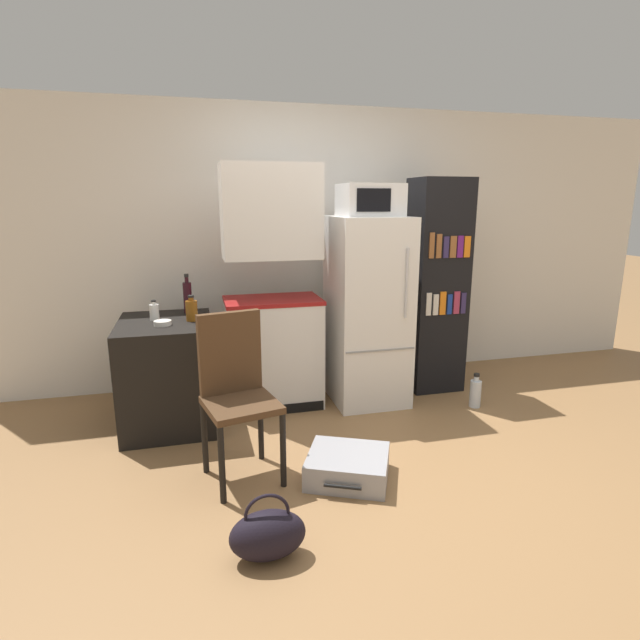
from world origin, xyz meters
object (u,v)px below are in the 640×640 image
(kitchen_hutch, at_px, (273,298))
(bottle_milk_white, at_px, (154,312))
(refrigerator, at_px, (367,311))
(chair, at_px, (236,382))
(bottle_amber_beer, at_px, (192,310))
(bowl, at_px, (163,323))
(suitcase_large_flat, at_px, (348,466))
(microwave, at_px, (370,200))
(bottle_wine_dark, at_px, (188,297))
(side_table, at_px, (168,373))
(handbag, at_px, (268,534))
(bookshelf, at_px, (436,287))
(water_bottle_front, at_px, (475,393))

(kitchen_hutch, distance_m, bottle_milk_white, 0.90)
(refrigerator, height_order, chair, refrigerator)
(bottle_milk_white, relative_size, bottle_amber_beer, 0.79)
(bowl, distance_m, suitcase_large_flat, 1.61)
(microwave, xyz_separation_m, bottle_amber_beer, (-1.39, -0.11, -0.78))
(bottle_wine_dark, bearing_deg, suitcase_large_flat, -56.45)
(side_table, distance_m, bottle_milk_white, 0.46)
(handbag, bearing_deg, bottle_amber_beer, 100.17)
(bookshelf, xyz_separation_m, bottle_milk_white, (-2.32, -0.15, -0.06))
(suitcase_large_flat, bearing_deg, kitchen_hutch, 125.86)
(refrigerator, bearing_deg, bottle_milk_white, -179.06)
(bowl, bearing_deg, water_bottle_front, -4.50)
(bottle_wine_dark, distance_m, bowl, 0.43)
(handbag, bearing_deg, bottle_milk_white, 108.00)
(refrigerator, relative_size, suitcase_large_flat, 2.50)
(bookshelf, relative_size, bowl, 15.17)
(bowl, height_order, water_bottle_front, bowl)
(microwave, relative_size, suitcase_large_flat, 0.75)
(side_table, height_order, bowl, bowl)
(bottle_wine_dark, bearing_deg, handbag, -80.55)
(bottle_milk_white, bearing_deg, chair, -61.14)
(bookshelf, height_order, bowl, bookshelf)
(bookshelf, distance_m, suitcase_large_flat, 1.95)
(bookshelf, distance_m, bowl, 2.29)
(bottle_amber_beer, distance_m, bottle_wine_dark, 0.29)
(refrigerator, distance_m, water_bottle_front, 1.10)
(bottle_milk_white, relative_size, water_bottle_front, 0.53)
(bottle_amber_beer, xyz_separation_m, chair, (0.23, -0.82, -0.28))
(kitchen_hutch, xyz_separation_m, water_bottle_front, (1.57, -0.48, -0.77))
(bookshelf, height_order, chair, bookshelf)
(microwave, height_order, bottle_milk_white, microwave)
(chair, height_order, handbag, chair)
(side_table, distance_m, suitcase_large_flat, 1.55)
(bottle_wine_dark, bearing_deg, water_bottle_front, -14.19)
(kitchen_hutch, xyz_separation_m, suitcase_large_flat, (0.24, -1.25, -0.81))
(chair, bearing_deg, kitchen_hutch, 55.89)
(refrigerator, bearing_deg, bowl, -172.65)
(kitchen_hutch, relative_size, bottle_wine_dark, 6.27)
(microwave, relative_size, water_bottle_front, 1.62)
(side_table, relative_size, chair, 0.80)
(refrigerator, relative_size, bottle_milk_white, 10.21)
(kitchen_hutch, height_order, chair, kitchen_hutch)
(bookshelf, xyz_separation_m, bottle_wine_dark, (-2.08, 0.05, 0.00))
(bottle_wine_dark, xyz_separation_m, suitcase_large_flat, (0.89, -1.34, -0.84))
(bookshelf, bearing_deg, bottle_milk_white, -176.32)
(microwave, distance_m, handbag, 2.56)
(bookshelf, relative_size, bottle_milk_white, 12.26)
(bookshelf, xyz_separation_m, chair, (-1.83, -1.05, -0.33))
(handbag, bearing_deg, suitcase_large_flat, 44.84)
(microwave, relative_size, bottle_wine_dark, 1.50)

